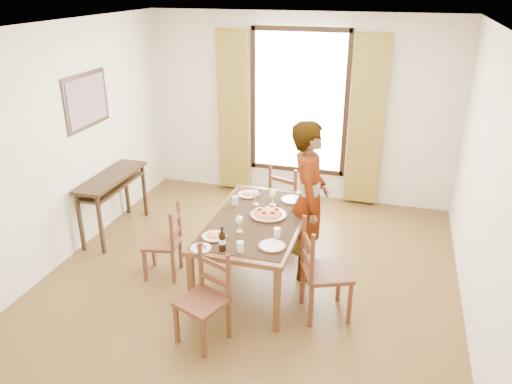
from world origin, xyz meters
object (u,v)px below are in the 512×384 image
(console_table, at_px, (112,184))
(pasta_platter, at_px, (268,212))
(man, at_px, (309,201))
(dining_table, at_px, (257,224))

(console_table, height_order, pasta_platter, pasta_platter)
(console_table, height_order, man, man)
(console_table, bearing_deg, man, -5.75)
(man, bearing_deg, pasta_platter, 109.81)
(console_table, xyz_separation_m, man, (2.60, -0.26, 0.21))
(console_table, xyz_separation_m, dining_table, (2.10, -0.58, 0.01))
(pasta_platter, bearing_deg, man, 28.60)
(console_table, height_order, dining_table, console_table)
(dining_table, height_order, man, man)
(dining_table, distance_m, pasta_platter, 0.18)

